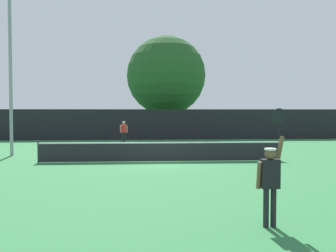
% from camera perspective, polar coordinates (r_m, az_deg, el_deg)
% --- Properties ---
extents(ground_plane, '(120.00, 120.00, 0.00)m').
position_cam_1_polar(ground_plane, '(18.58, -1.01, -5.39)').
color(ground_plane, '#2D723D').
extents(tennis_net, '(11.88, 0.08, 1.07)m').
position_cam_1_polar(tennis_net, '(18.52, -1.01, -3.82)').
color(tennis_net, '#232328').
rests_on(tennis_net, ground).
extents(perimeter_fence, '(35.03, 0.12, 2.65)m').
position_cam_1_polar(perimeter_fence, '(33.07, -2.26, 0.24)').
color(perimeter_fence, black).
rests_on(perimeter_fence, ground).
extents(player_serving, '(0.68, 0.40, 2.53)m').
position_cam_1_polar(player_serving, '(8.34, 15.15, -7.11)').
color(player_serving, black).
rests_on(player_serving, ground).
extents(player_receiving, '(0.57, 0.25, 1.68)m').
position_cam_1_polar(player_receiving, '(29.57, -6.67, -0.57)').
color(player_receiving, red).
rests_on(player_receiving, ground).
extents(tennis_ball, '(0.07, 0.07, 0.07)m').
position_cam_1_polar(tennis_ball, '(18.41, 1.55, -5.36)').
color(tennis_ball, '#CCE033').
rests_on(tennis_ball, ground).
extents(light_pole, '(1.18, 0.28, 9.60)m').
position_cam_1_polar(light_pole, '(22.87, -22.65, 9.38)').
color(light_pole, gray).
rests_on(light_pole, ground).
extents(large_tree, '(8.09, 8.09, 10.20)m').
position_cam_1_polar(large_tree, '(39.28, -0.27, 7.58)').
color(large_tree, brown).
rests_on(large_tree, ground).
extents(parked_car_near, '(2.13, 4.30, 1.69)m').
position_cam_1_polar(parked_car_near, '(38.84, -7.68, -0.30)').
color(parked_car_near, black).
rests_on(parked_car_near, ground).
extents(parked_car_mid, '(2.03, 4.26, 1.69)m').
position_cam_1_polar(parked_car_mid, '(40.30, 0.81, -0.20)').
color(parked_car_mid, black).
rests_on(parked_car_mid, ground).
extents(parked_car_far, '(2.49, 4.43, 1.69)m').
position_cam_1_polar(parked_car_far, '(41.64, 11.51, -0.16)').
color(parked_car_far, white).
rests_on(parked_car_far, ground).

